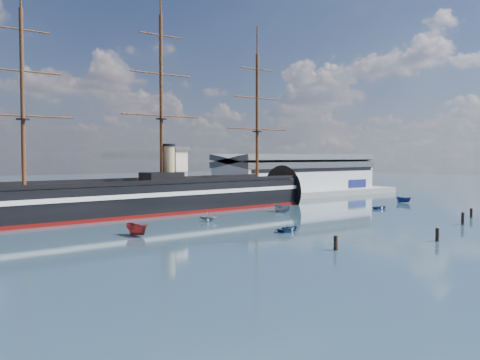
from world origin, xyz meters
TOP-DOWN VIEW (x-y plane):
  - ground at (0.00, 40.00)m, footprint 600.00×600.00m
  - quay at (10.00, 76.00)m, footprint 180.00×18.00m
  - warehouse at (58.00, 80.00)m, footprint 63.00×21.00m
  - quay_tower at (3.00, 73.00)m, footprint 5.00×5.00m
  - warship at (-13.84, 60.00)m, footprint 113.26×20.66m
  - motorboat_a at (-34.05, 27.98)m, footprint 7.33×3.07m
  - motorboat_b at (-8.89, 14.75)m, footprint 2.17×3.80m
  - motorboat_c at (14.29, 41.04)m, footprint 6.60×3.10m
  - motorboat_d at (-11.79, 37.27)m, footprint 6.19×6.14m
  - motorboat_e at (40.32, 30.15)m, footprint 1.33×3.12m
  - motorboat_f at (61.69, 37.33)m, footprint 5.94×2.44m
  - piling_near_left at (-17.45, -4.39)m, footprint 0.64×0.64m
  - piling_near_mid at (2.63, -9.36)m, footprint 0.64×0.64m
  - piling_near_right at (26.55, -0.86)m, footprint 0.64×0.64m
  - piling_far_right at (40.23, 4.51)m, footprint 0.64×0.64m

SIDE VIEW (x-z plane):
  - ground at x=0.00m, z-range 0.00..0.00m
  - quay at x=10.00m, z-range -1.00..1.00m
  - motorboat_a at x=-34.05m, z-range -1.44..1.44m
  - motorboat_b at x=-8.89m, z-range -0.83..0.83m
  - motorboat_c at x=14.29m, z-range -1.27..1.27m
  - motorboat_d at x=-11.79m, z-range -1.12..1.12m
  - motorboat_e at x=40.32m, z-range -0.72..0.72m
  - motorboat_f at x=61.69m, z-range -1.17..1.17m
  - piling_near_left at x=-17.45m, z-range -1.48..1.48m
  - piling_near_mid at x=2.63m, z-range -1.47..1.47m
  - piling_near_right at x=26.55m, z-range -1.65..1.65m
  - piling_far_right at x=40.23m, z-range -1.45..1.45m
  - warship at x=-13.84m, z-range -22.93..31.01m
  - warehouse at x=58.00m, z-range 2.18..13.78m
  - quay_tower at x=3.00m, z-range 2.25..17.25m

